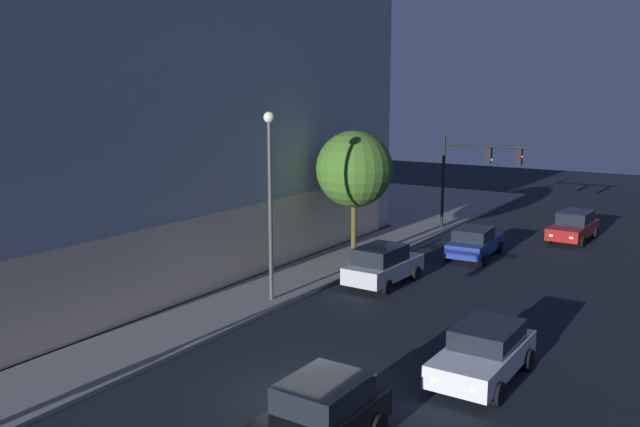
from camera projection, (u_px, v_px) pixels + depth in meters
The scene contains 10 objects.
ground_plane at pixel (305, 399), 18.49m from camera, with size 120.00×120.00×0.00m, color black.
modern_building at pixel (78, 95), 34.14m from camera, with size 28.56×21.93×16.56m.
traffic_light_far_corner at pixel (476, 165), 39.43m from camera, with size 0.34×5.12×5.62m.
street_lamp_sidewalk at pixel (270, 183), 26.06m from camera, with size 0.44×0.44×7.48m.
sidewalk_tree at pixel (354, 169), 32.34m from camera, with size 3.74×3.74×6.41m.
car_black at pixel (318, 416), 15.76m from camera, with size 4.13×2.19×1.67m.
car_white at pixel (484, 352), 19.73m from camera, with size 4.52×2.15×1.58m.
car_silver at pixel (383, 265), 29.39m from camera, with size 4.42×2.16×1.74m.
car_blue at pixel (475, 242), 34.27m from camera, with size 4.71×2.22×1.54m.
car_red at pixel (574, 226), 38.10m from camera, with size 4.85×2.20×1.65m.
Camera 1 is at (-14.35, -9.60, 8.40)m, focal length 37.50 mm.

